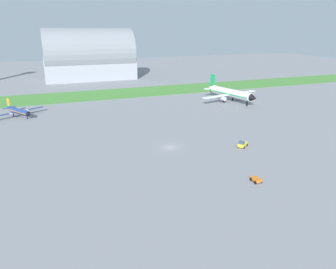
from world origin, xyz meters
TOP-DOWN VIEW (x-y plane):
  - ground_plane at (0.00, 0.00)m, footprint 600.00×600.00m
  - grass_taxiway_strip at (0.00, 84.98)m, footprint 360.00×28.00m
  - airplane_taxiing_turboprop at (-42.94, 53.14)m, footprint 18.45×16.11m
  - airplane_parked_jet_far at (48.83, 46.02)m, footprint 31.90×31.48m
  - pushback_tug_near_gate at (19.63, -7.37)m, footprint 3.98×3.55m
  - baggage_cart_midfield at (9.96, -26.97)m, footprint 1.78×2.42m
  - hangar_distant at (-2.46, 143.82)m, footprint 59.15×32.15m

SIDE VIEW (x-z plane):
  - ground_plane at x=0.00m, z-range 0.00..0.00m
  - grass_taxiway_strip at x=0.00m, z-range 0.00..0.08m
  - baggage_cart_midfield at x=9.96m, z-range 0.12..1.02m
  - pushback_tug_near_gate at x=19.63m, z-range -0.06..1.89m
  - airplane_taxiing_turboprop at x=-42.94m, z-range -0.84..5.40m
  - airplane_parked_jet_far at x=48.83m, z-range -1.59..9.79m
  - hangar_distant at x=-2.46m, z-range -2.29..31.41m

